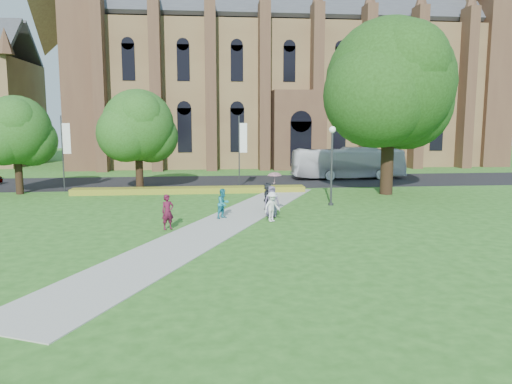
{
  "coord_description": "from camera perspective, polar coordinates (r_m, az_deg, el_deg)",
  "views": [
    {
      "loc": [
        -0.95,
        -25.64,
        5.62
      ],
      "look_at": [
        2.0,
        2.13,
        1.6
      ],
      "focal_mm": 35.0,
      "sensor_mm": 36.0,
      "label": 1
    }
  ],
  "objects": [
    {
      "name": "pedestrian_3",
      "position": [
        29.92,
        1.72,
        -0.95
      ],
      "size": [
        1.05,
        0.71,
        1.66
      ],
      "primitive_type": "imported",
      "rotation": [
        0.0,
        0.0,
        0.35
      ],
      "color": "black",
      "rests_on": "footpath"
    },
    {
      "name": "streetlamp",
      "position": [
        33.31,
        8.67,
        4.1
      ],
      "size": [
        0.44,
        0.44,
        5.24
      ],
      "color": "#38383D",
      "rests_on": "ground"
    },
    {
      "name": "pedestrian_5",
      "position": [
        31.37,
        1.35,
        -0.46
      ],
      "size": [
        1.15,
        1.66,
        1.72
      ],
      "primitive_type": "imported",
      "rotation": [
        0.0,
        0.0,
        1.12
      ],
      "color": "#24262B",
      "rests_on": "footpath"
    },
    {
      "name": "banner_pole_1",
      "position": [
        42.33,
        -21.1,
        4.62
      ],
      "size": [
        0.7,
        0.1,
        6.0
      ],
      "color": "#38383D",
      "rests_on": "ground"
    },
    {
      "name": "road",
      "position": [
        45.99,
        -4.84,
        1.15
      ],
      "size": [
        160.0,
        10.0,
        0.02
      ],
      "primitive_type": "cube",
      "color": "black",
      "rests_on": "ground"
    },
    {
      "name": "banner_pole_0",
      "position": [
        41.01,
        -1.78,
        5.07
      ],
      "size": [
        0.7,
        0.1,
        6.0
      ],
      "color": "#38383D",
      "rests_on": "ground"
    },
    {
      "name": "large_tree",
      "position": [
        39.3,
        15.07,
        11.92
      ],
      "size": [
        9.6,
        9.6,
        13.2
      ],
      "color": "#332114",
      "rests_on": "ground"
    },
    {
      "name": "street_tree_0",
      "position": [
        42.06,
        -25.75,
        6.37
      ],
      "size": [
        5.2,
        5.2,
        7.5
      ],
      "color": "#332114",
      "rests_on": "ground"
    },
    {
      "name": "pedestrian_4",
      "position": [
        29.01,
        1.8,
        -1.08
      ],
      "size": [
        0.93,
        0.64,
        1.81
      ],
      "primitive_type": "imported",
      "rotation": [
        0.0,
        0.0,
        0.07
      ],
      "color": "slate",
      "rests_on": "footpath"
    },
    {
      "name": "pedestrian_2",
      "position": [
        27.68,
        1.84,
        -1.69
      ],
      "size": [
        1.24,
        1.11,
        1.66
      ],
      "primitive_type": "imported",
      "rotation": [
        0.0,
        0.0,
        0.58
      ],
      "color": "silver",
      "rests_on": "footpath"
    },
    {
      "name": "parasol",
      "position": [
        28.96,
        2.14,
        1.42
      ],
      "size": [
        1.04,
        1.04,
        0.71
      ],
      "primitive_type": "imported",
      "rotation": [
        0.0,
        0.0,
        -0.38
      ],
      "color": "#E9A4B4",
      "rests_on": "pedestrian_4"
    },
    {
      "name": "cathedral",
      "position": [
        66.68,
        3.54,
        14.51
      ],
      "size": [
        52.6,
        18.25,
        28.0
      ],
      "color": "olive",
      "rests_on": "ground"
    },
    {
      "name": "tour_coach",
      "position": [
        49.0,
        10.49,
        3.27
      ],
      "size": [
        10.94,
        2.91,
        3.02
      ],
      "primitive_type": "imported",
      "rotation": [
        0.0,
        0.0,
        1.6
      ],
      "color": "silver",
      "rests_on": "road"
    },
    {
      "name": "footpath",
      "position": [
        27.23,
        -3.95,
        -3.69
      ],
      "size": [
        15.58,
        28.54,
        0.04
      ],
      "primitive_type": "cube",
      "rotation": [
        0.0,
        0.0,
        -0.44
      ],
      "color": "#B2B2A8",
      "rests_on": "ground"
    },
    {
      "name": "pedestrian_0",
      "position": [
        26.08,
        -10.06,
        -2.26
      ],
      "size": [
        0.79,
        0.68,
        1.81
      ],
      "primitive_type": "imported",
      "rotation": [
        0.0,
        0.0,
        0.46
      ],
      "color": "#4D1127",
      "rests_on": "footpath"
    },
    {
      "name": "pedestrian_1",
      "position": [
        28.64,
        -3.76,
        -1.32
      ],
      "size": [
        1.05,
        1.04,
        1.71
      ],
      "primitive_type": "imported",
      "rotation": [
        0.0,
        0.0,
        0.75
      ],
      "color": "teal",
      "rests_on": "footpath"
    },
    {
      "name": "flower_hedge",
      "position": [
        39.22,
        -7.54,
        0.21
      ],
      "size": [
        18.0,
        1.4,
        0.45
      ],
      "primitive_type": "cube",
      "color": "gold",
      "rests_on": "ground"
    },
    {
      "name": "ground",
      "position": [
        26.26,
        -3.87,
        -4.18
      ],
      "size": [
        160.0,
        160.0,
        0.0
      ],
      "primitive_type": "plane",
      "color": "#285A1B",
      "rests_on": "ground"
    },
    {
      "name": "street_tree_1",
      "position": [
        40.45,
        -13.35,
        7.41
      ],
      "size": [
        5.6,
        5.6,
        8.05
      ],
      "color": "#332114",
      "rests_on": "ground"
    }
  ]
}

